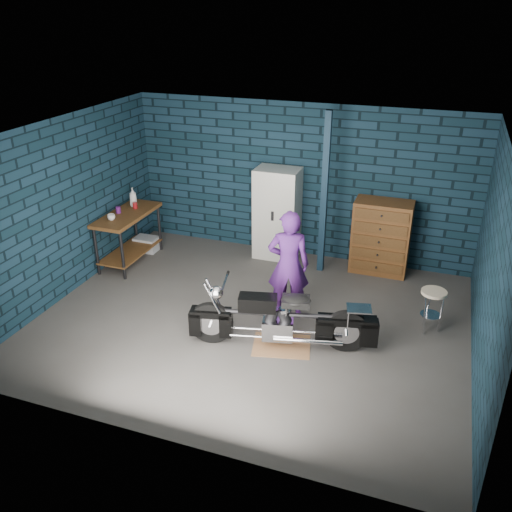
{
  "coord_description": "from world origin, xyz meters",
  "views": [
    {
      "loc": [
        2.29,
        -6.26,
        4.22
      ],
      "look_at": [
        -0.04,
        0.3,
        0.9
      ],
      "focal_mm": 38.0,
      "sensor_mm": 36.0,
      "label": 1
    }
  ],
  "objects": [
    {
      "name": "support_post",
      "position": [
        0.55,
        1.95,
        1.35
      ],
      "size": [
        0.1,
        0.1,
        2.7
      ],
      "primitive_type": "cube",
      "color": "#13293D",
      "rests_on": "ground"
    },
    {
      "name": "bottle",
      "position": [
        -2.75,
        1.49,
        1.08
      ],
      "size": [
        0.17,
        0.17,
        0.34
      ],
      "primitive_type": "imported",
      "rotation": [
        0.0,
        0.0,
        0.36
      ],
      "color": "#999BA1",
      "rests_on": "workbench"
    },
    {
      "name": "cup_a",
      "position": [
        -2.75,
        0.79,
        0.96
      ],
      "size": [
        0.16,
        0.16,
        0.1
      ],
      "primitive_type": "imported",
      "rotation": [
        0.0,
        0.0,
        -0.31
      ],
      "color": "#C8B597",
      "rests_on": "workbench"
    },
    {
      "name": "workbench",
      "position": [
        -2.68,
        1.14,
        0.46
      ],
      "size": [
        0.6,
        1.4,
        0.91
      ],
      "primitive_type": "cube",
      "color": "brown",
      "rests_on": "ground"
    },
    {
      "name": "drip_mat",
      "position": [
        0.59,
        -0.45,
        0.0
      ],
      "size": [
        0.87,
        0.73,
        0.01
      ],
      "primitive_type": "cube",
      "rotation": [
        0.0,
        0.0,
        0.23
      ],
      "color": "#8B5F3C",
      "rests_on": "ground"
    },
    {
      "name": "mug_purple",
      "position": [
        -2.82,
        1.11,
        0.97
      ],
      "size": [
        0.09,
        0.09,
        0.11
      ],
      "primitive_type": "cylinder",
      "rotation": [
        0.0,
        0.0,
        0.09
      ],
      "color": "#541A68",
      "rests_on": "workbench"
    },
    {
      "name": "ground",
      "position": [
        0.0,
        0.0,
        0.0
      ],
      "size": [
        6.0,
        6.0,
        0.0
      ],
      "primitive_type": "plane",
      "color": "#474442",
      "rests_on": "ground"
    },
    {
      "name": "mug_red",
      "position": [
        -2.66,
        1.4,
        0.96
      ],
      "size": [
        0.08,
        0.08,
        0.11
      ],
      "primitive_type": "cylinder",
      "rotation": [
        0.0,
        0.0,
        -0.01
      ],
      "color": "maroon",
      "rests_on": "workbench"
    },
    {
      "name": "locker",
      "position": [
        -0.33,
        2.23,
        0.81
      ],
      "size": [
        0.76,
        0.54,
        1.62
      ],
      "primitive_type": "cube",
      "color": "silver",
      "rests_on": "ground"
    },
    {
      "name": "room_walls",
      "position": [
        0.0,
        0.55,
        1.9
      ],
      "size": [
        6.02,
        5.01,
        2.71
      ],
      "color": "#0D222E",
      "rests_on": "ground"
    },
    {
      "name": "person",
      "position": [
        0.43,
        0.35,
        0.82
      ],
      "size": [
        0.68,
        0.53,
        1.63
      ],
      "primitive_type": "imported",
      "rotation": [
        0.0,
        0.0,
        3.41
      ],
      "color": "#4D1E72",
      "rests_on": "ground"
    },
    {
      "name": "tool_chest",
      "position": [
        1.49,
        2.23,
        0.62
      ],
      "size": [
        0.94,
        0.52,
        1.25
      ],
      "primitive_type": "cube",
      "color": "brown",
      "rests_on": "ground"
    },
    {
      "name": "shop_stool",
      "position": [
        2.43,
        0.6,
        0.32
      ],
      "size": [
        0.39,
        0.39,
        0.63
      ],
      "primitive_type": null,
      "rotation": [
        0.0,
        0.0,
        -0.13
      ],
      "color": "#C8B597",
      "rests_on": "ground"
    },
    {
      "name": "storage_bin",
      "position": [
        -2.66,
        1.64,
        0.13
      ],
      "size": [
        0.42,
        0.3,
        0.26
      ],
      "primitive_type": "cube",
      "color": "#999BA1",
      "rests_on": "ground"
    },
    {
      "name": "motorcycle",
      "position": [
        0.59,
        -0.45,
        0.47
      ],
      "size": [
        2.19,
        1.04,
        0.93
      ],
      "primitive_type": null,
      "rotation": [
        0.0,
        0.0,
        0.23
      ],
      "color": "black",
      "rests_on": "ground"
    }
  ]
}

